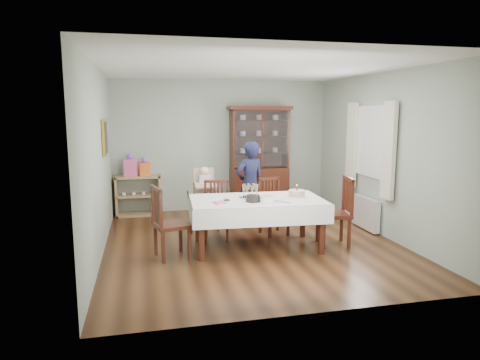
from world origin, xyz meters
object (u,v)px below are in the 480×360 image
object	(u,v)px
champagne_tray	(250,194)
gift_bag_pink	(131,166)
chair_far_left	(217,222)
high_chair	(205,205)
birthday_cake	(297,194)
gift_bag_orange	(145,167)
china_cabinet	(259,157)
chair_end_left	(171,237)
sideboard	(138,196)
chair_far_right	(273,218)
dining_table	(257,223)
chair_end_right	(334,225)
woman	(250,185)

from	to	relation	value
champagne_tray	gift_bag_pink	xyz separation A→B (m)	(-1.82, 2.43, 0.18)
chair_far_left	high_chair	size ratio (longest dim) A/B	0.85
chair_far_left	birthday_cake	size ratio (longest dim) A/B	3.28
champagne_tray	gift_bag_orange	xyz separation A→B (m)	(-1.55, 2.43, 0.14)
china_cabinet	chair_end_left	bearing A→B (deg)	-127.05
sideboard	chair_far_right	bearing A→B (deg)	-40.28
china_cabinet	chair_end_left	xyz separation A→B (m)	(-2.04, -2.70, -0.82)
dining_table	high_chair	xyz separation A→B (m)	(-0.62, 1.24, 0.05)
chair_end_left	chair_end_right	xyz separation A→B (m)	(2.52, 0.03, 0.01)
chair_end_left	gift_bag_pink	distance (m)	2.85
woman	gift_bag_pink	xyz separation A→B (m)	(-2.08, 1.37, 0.23)
high_chair	birthday_cake	bearing A→B (deg)	-45.15
high_chair	champagne_tray	distance (m)	1.31
high_chair	sideboard	bearing A→B (deg)	130.56
dining_table	woman	world-z (taller)	woman
chair_far_left	chair_end_right	size ratio (longest dim) A/B	0.89
dining_table	china_cabinet	size ratio (longest dim) A/B	0.95
sideboard	woman	distance (m)	2.42
high_chair	champagne_tray	bearing A→B (deg)	-64.88
chair_far_left	chair_far_right	xyz separation A→B (m)	(0.99, 0.07, 0.00)
champagne_tray	chair_far_right	bearing A→B (deg)	45.11
chair_far_right	gift_bag_pink	distance (m)	3.11
champagne_tray	woman	bearing A→B (deg)	76.20
chair_end_left	chair_end_right	world-z (taller)	chair_end_right
dining_table	chair_end_left	size ratio (longest dim) A/B	2.00
china_cabinet	chair_far_left	size ratio (longest dim) A/B	2.31
champagne_tray	dining_table	bearing A→B (deg)	-55.61
dining_table	high_chair	distance (m)	1.38
chair_end_right	birthday_cake	distance (m)	0.78
woman	china_cabinet	bearing A→B (deg)	-129.21
chair_far_right	birthday_cake	bearing A→B (deg)	-88.14
sideboard	champagne_tray	xyz separation A→B (m)	(1.69, -2.45, 0.42)
china_cabinet	chair_end_left	size ratio (longest dim) A/B	2.11
chair_end_left	birthday_cake	xyz separation A→B (m)	(1.94, 0.16, 0.51)
champagne_tray	chair_far_left	bearing A→B (deg)	132.64
chair_end_right	chair_far_left	bearing A→B (deg)	-103.52
high_chair	gift_bag_pink	distance (m)	1.91
birthday_cake	gift_bag_orange	size ratio (longest dim) A/B	0.76
chair_far_right	champagne_tray	distance (m)	0.95
champagne_tray	gift_bag_pink	distance (m)	3.04
dining_table	champagne_tray	world-z (taller)	champagne_tray
dining_table	china_cabinet	xyz separation A→B (m)	(0.73, 2.54, 0.74)
sideboard	gift_bag_pink	distance (m)	0.62
dining_table	chair_end_left	xyz separation A→B (m)	(-1.30, -0.16, -0.08)
sideboard	china_cabinet	bearing A→B (deg)	-0.49
woman	birthday_cake	world-z (taller)	woman
birthday_cake	gift_bag_pink	world-z (taller)	gift_bag_pink
chair_far_left	birthday_cake	bearing A→B (deg)	-16.64
chair_far_right	gift_bag_pink	size ratio (longest dim) A/B	2.05
sideboard	chair_end_left	world-z (taller)	chair_end_left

